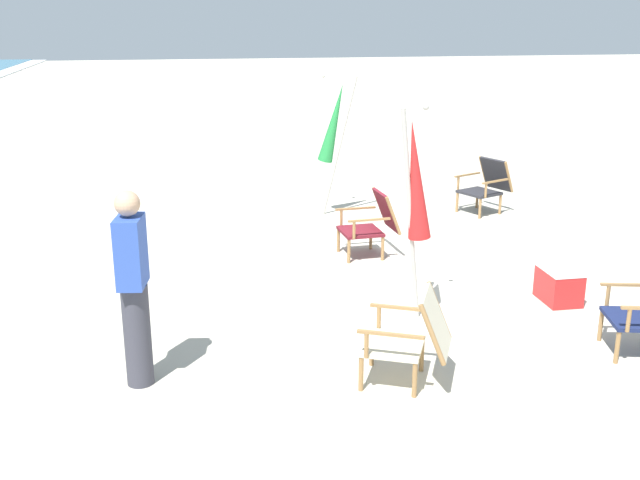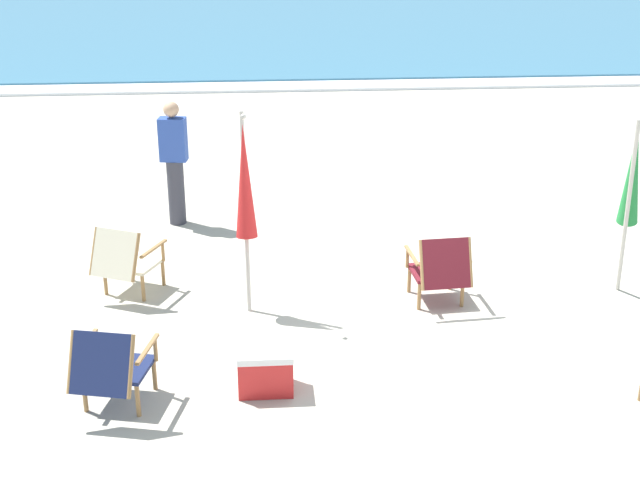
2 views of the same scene
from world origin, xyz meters
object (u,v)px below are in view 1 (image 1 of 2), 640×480
beach_chair_front_right (487,184)px  cooler_box (559,283)px  person_near_chairs (134,288)px  beach_chair_back_left (372,222)px  umbrella_furled_green (334,124)px  umbrella_furled_red (415,182)px  beach_chair_front_left (412,335)px

beach_chair_front_right → cooler_box: bearing=169.8°
person_near_chairs → beach_chair_front_right: bearing=-46.1°
beach_chair_back_left → cooler_box: 2.44m
beach_chair_back_left → beach_chair_front_right: size_ratio=0.92×
umbrella_furled_green → person_near_chairs: (-4.94, 2.58, -0.52)m
beach_chair_back_left → person_near_chairs: person_near_chairs is taller
beach_chair_back_left → umbrella_furled_red: size_ratio=0.38×
cooler_box → person_near_chairs: bearing=104.4°
beach_chair_front_right → umbrella_furled_red: bearing=148.5°
person_near_chairs → umbrella_furled_green: bearing=-27.6°
beach_chair_front_right → umbrella_furled_green: (0.23, 2.31, 0.93)m
umbrella_furled_red → cooler_box: bearing=-84.8°
beach_chair_back_left → person_near_chairs: 4.01m
beach_chair_front_right → beach_chair_front_left: size_ratio=1.00×
beach_chair_front_right → umbrella_furled_red: 4.52m
person_near_chairs → cooler_box: (1.09, -4.25, -0.64)m
beach_chair_front_right → beach_chair_front_left: (-5.09, 2.70, -0.00)m
person_near_chairs → cooler_box: 4.43m
umbrella_furled_green → umbrella_furled_red: bearing=-179.9°
beach_chair_front_right → cooler_box: 3.68m
umbrella_furled_red → person_near_chairs: umbrella_furled_red is taller
beach_chair_back_left → beach_chair_front_left: (-3.33, 0.49, -0.00)m
beach_chair_back_left → beach_chair_front_left: size_ratio=0.93×
umbrella_furled_green → person_near_chairs: bearing=152.4°
beach_chair_front_right → cooler_box: size_ratio=1.79×
beach_chair_front_right → umbrella_furled_green: bearing=84.3°
beach_chair_back_left → cooler_box: beach_chair_back_left is taller
beach_chair_back_left → cooler_box: size_ratio=1.66×
beach_chair_front_right → person_near_chairs: (-4.71, 4.89, 0.41)m
umbrella_furled_green → beach_chair_front_left: bearing=175.8°
cooler_box → beach_chair_front_right: bearing=-10.2°
beach_chair_front_right → umbrella_furled_green: size_ratio=0.42×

